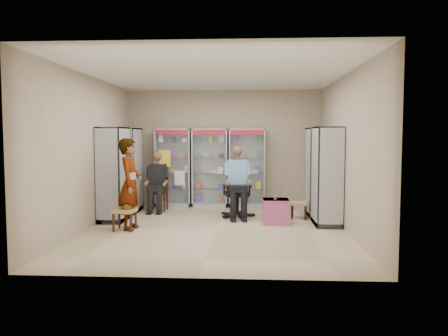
# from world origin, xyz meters

# --- Properties ---
(floor) EXTENTS (6.00, 6.00, 0.00)m
(floor) POSITION_xyz_m (0.00, 0.00, 0.00)
(floor) COLOR tan
(floor) RESTS_ON ground
(room_shell) EXTENTS (5.02, 6.02, 3.01)m
(room_shell) POSITION_xyz_m (0.00, 0.00, 1.97)
(room_shell) COLOR tan
(room_shell) RESTS_ON ground
(cabinet_back_left) EXTENTS (0.90, 0.50, 2.00)m
(cabinet_back_left) POSITION_xyz_m (-1.30, 2.73, 1.00)
(cabinet_back_left) COLOR #B4B7BB
(cabinet_back_left) RESTS_ON floor
(cabinet_back_mid) EXTENTS (0.90, 0.50, 2.00)m
(cabinet_back_mid) POSITION_xyz_m (-0.35, 2.73, 1.00)
(cabinet_back_mid) COLOR #A7A9AE
(cabinet_back_mid) RESTS_ON floor
(cabinet_back_right) EXTENTS (0.90, 0.50, 2.00)m
(cabinet_back_right) POSITION_xyz_m (0.60, 2.73, 1.00)
(cabinet_back_right) COLOR #B1B5B9
(cabinet_back_right) RESTS_ON floor
(cabinet_right_far) EXTENTS (0.90, 0.50, 2.00)m
(cabinet_right_far) POSITION_xyz_m (2.23, 1.60, 1.00)
(cabinet_right_far) COLOR #ABAEB2
(cabinet_right_far) RESTS_ON floor
(cabinet_right_near) EXTENTS (0.90, 0.50, 2.00)m
(cabinet_right_near) POSITION_xyz_m (2.23, 0.50, 1.00)
(cabinet_right_near) COLOR silver
(cabinet_right_near) RESTS_ON floor
(cabinet_left_far) EXTENTS (0.90, 0.50, 2.00)m
(cabinet_left_far) POSITION_xyz_m (-2.23, 1.80, 1.00)
(cabinet_left_far) COLOR #A0A3A7
(cabinet_left_far) RESTS_ON floor
(cabinet_left_near) EXTENTS (0.90, 0.50, 2.00)m
(cabinet_left_near) POSITION_xyz_m (-2.23, 0.70, 1.00)
(cabinet_left_near) COLOR silver
(cabinet_left_near) RESTS_ON floor
(wooden_chair) EXTENTS (0.42, 0.42, 0.94)m
(wooden_chair) POSITION_xyz_m (-1.55, 2.00, 0.47)
(wooden_chair) COLOR black
(wooden_chair) RESTS_ON floor
(seated_customer) EXTENTS (0.44, 0.60, 1.34)m
(seated_customer) POSITION_xyz_m (-1.55, 1.95, 0.67)
(seated_customer) COLOR black
(seated_customer) RESTS_ON floor
(office_chair) EXTENTS (0.70, 0.70, 1.17)m
(office_chair) POSITION_xyz_m (0.39, 1.26, 0.58)
(office_chair) COLOR black
(office_chair) RESTS_ON floor
(seated_shopkeeper) EXTENTS (0.56, 0.73, 1.49)m
(seated_shopkeeper) POSITION_xyz_m (0.39, 1.21, 0.74)
(seated_shopkeeper) COLOR #6186BF
(seated_shopkeeper) RESTS_ON floor
(pink_trunk) EXTENTS (0.53, 0.51, 0.51)m
(pink_trunk) POSITION_xyz_m (1.20, 0.56, 0.26)
(pink_trunk) COLOR #9E3F81
(pink_trunk) RESTS_ON floor
(tea_glass) EXTENTS (0.07, 0.07, 0.09)m
(tea_glass) POSITION_xyz_m (1.19, 0.51, 0.56)
(tea_glass) COLOR #622D08
(tea_glass) RESTS_ON pink_trunk
(woven_stool_a) EXTENTS (0.42, 0.42, 0.36)m
(woven_stool_a) POSITION_xyz_m (1.75, 1.16, 0.18)
(woven_stool_a) COLOR olive
(woven_stool_a) RESTS_ON floor
(woven_stool_b) EXTENTS (0.43, 0.43, 0.42)m
(woven_stool_b) POSITION_xyz_m (-1.74, -0.24, 0.21)
(woven_stool_b) COLOR olive
(woven_stool_b) RESTS_ON floor
(standing_man) EXTENTS (0.43, 0.65, 1.77)m
(standing_man) POSITION_xyz_m (-1.66, -0.12, 0.89)
(standing_man) COLOR gray
(standing_man) RESTS_ON floor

